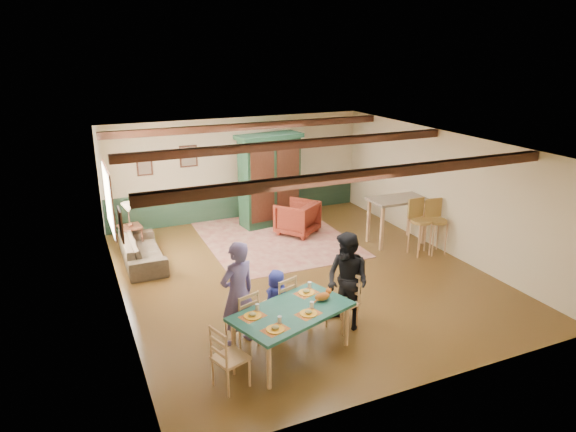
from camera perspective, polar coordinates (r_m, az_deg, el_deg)
name	(u,v)px	position (r m, az deg, el deg)	size (l,w,h in m)	color
floor	(301,273)	(10.64, 1.46, -6.37)	(8.00, 8.00, 0.00)	#4D3315
wall_back	(238,169)	(13.74, -5.62, 5.25)	(7.00, 0.02, 2.70)	beige
wall_left	(117,236)	(9.29, -18.43, -2.13)	(0.02, 8.00, 2.70)	beige
wall_right	(443,192)	(12.01, 16.84, 2.60)	(0.02, 8.00, 2.70)	beige
ceiling	(302,143)	(9.82, 1.59, 8.08)	(7.00, 8.00, 0.02)	white
wainscot_back	(239,201)	(13.95, -5.48, 1.64)	(6.95, 0.03, 0.90)	#1A3021
ceiling_beam_front	(367,174)	(7.86, 8.77, 4.59)	(6.95, 0.16, 0.16)	black
ceiling_beam_mid	(294,144)	(10.19, 0.62, 7.96)	(6.95, 0.16, 0.16)	black
ceiling_beam_back	(249,126)	(12.57, -4.34, 9.91)	(6.95, 0.16, 0.16)	black
window_left	(108,199)	(10.85, -19.34, 1.80)	(0.06, 1.60, 1.30)	white
picture_left_wall	(121,225)	(8.60, -18.07, -0.91)	(0.04, 0.42, 0.52)	gray
picture_back_a	(188,156)	(13.28, -11.00, 6.53)	(0.45, 0.04, 0.55)	gray
picture_back_b	(145,166)	(13.12, -15.65, 5.37)	(0.38, 0.04, 0.48)	gray
dining_table	(292,332)	(7.89, 0.43, -12.80)	(1.78, 0.99, 0.74)	#1A5547
dining_chair_far_left	(242,318)	(8.09, -5.17, -11.21)	(0.42, 0.44, 0.94)	tan
dining_chair_far_right	(280,301)	(8.53, -0.90, -9.47)	(0.42, 0.44, 0.94)	tan
dining_chair_end_left	(230,356)	(7.23, -6.41, -15.22)	(0.42, 0.44, 0.94)	tan
dining_chair_end_right	(343,302)	(8.56, 6.09, -9.49)	(0.42, 0.44, 0.94)	tan
person_man	(238,294)	(7.97, -5.60, -8.60)	(0.62, 0.41, 1.71)	#685A9A
person_woman	(347,281)	(8.47, 6.61, -7.20)	(0.79, 0.62, 1.63)	black
person_child	(277,298)	(8.57, -1.26, -9.13)	(0.49, 0.32, 0.99)	#27309E
cat	(322,296)	(7.94, 3.84, -8.83)	(0.36, 0.14, 0.18)	#C16222
place_setting_near_left	(275,326)	(7.20, -1.42, -12.17)	(0.40, 0.30, 0.11)	#F8A921
place_setting_near_center	(308,311)	(7.58, 2.29, -10.49)	(0.40, 0.30, 0.11)	#F8A921
place_setting_far_left	(253,313)	(7.53, -3.95, -10.74)	(0.40, 0.30, 0.11)	#F8A921
place_setting_far_right	(306,290)	(8.17, 2.06, -8.24)	(0.40, 0.30, 0.11)	#F8A921
area_rug	(275,238)	(12.47, -1.43, -2.51)	(3.28, 3.90, 0.01)	beige
armoire	(270,180)	(13.18, -2.06, 4.01)	(1.67, 0.67, 2.37)	black
armchair	(297,218)	(12.67, 1.02, -0.20)	(0.88, 0.91, 0.83)	#4A140E
sofa	(142,250)	(11.46, -15.91, -3.67)	(2.00, 0.78, 0.58)	#362D22
end_table	(131,238)	(12.19, -17.02, -2.40)	(0.48, 0.48, 0.59)	black
table_lamp	(129,215)	(12.00, -17.28, 0.14)	(0.30, 0.30, 0.54)	beige
counter_table	(396,221)	(12.32, 11.93, -0.51)	(1.32, 0.77, 1.10)	#9F917B
bar_stool_left	(420,228)	(11.72, 14.50, -1.26)	(0.45, 0.49, 1.26)	#A68240
bar_stool_right	(436,227)	(11.89, 16.17, -1.21)	(0.43, 0.48, 1.23)	#A68240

